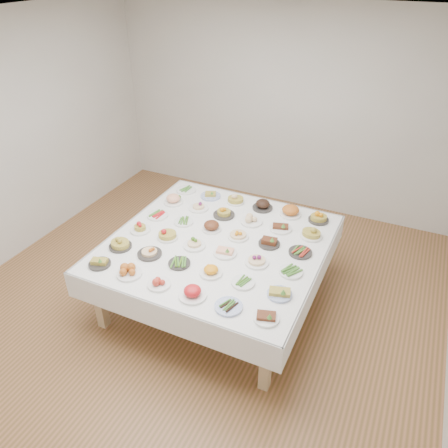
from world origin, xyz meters
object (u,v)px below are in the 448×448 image
at_px(display_table, 218,247).
at_px(dish_0, 99,262).
at_px(dish_35, 319,216).
at_px(dish_18, 157,215).

distance_m(display_table, dish_0, 1.18).
distance_m(display_table, dish_35, 1.18).
xyz_separation_m(display_table, dish_35, (0.82, 0.84, 0.13)).
bearing_deg(display_table, dish_35, 45.47).
height_order(dish_0, dish_35, dish_35).
bearing_deg(dish_0, dish_35, 45.00).
bearing_deg(dish_35, dish_0, -135.00).
relative_size(display_table, dish_0, 10.37).
distance_m(dish_0, dish_35, 2.35).
bearing_deg(dish_0, dish_18, 89.44).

